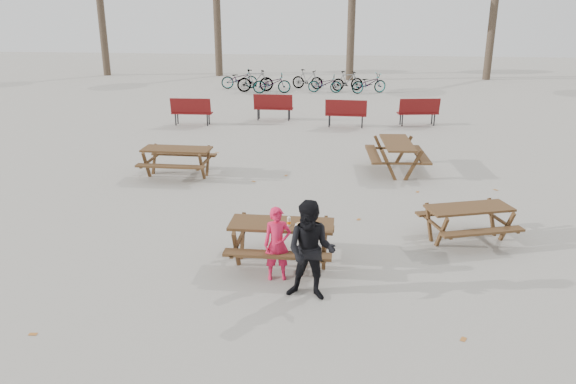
# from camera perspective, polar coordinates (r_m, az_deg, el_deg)

# --- Properties ---
(ground) EXTENTS (80.00, 80.00, 0.00)m
(ground) POSITION_cam_1_polar(r_m,az_deg,el_deg) (10.03, -0.64, -7.26)
(ground) COLOR gray
(ground) RESTS_ON ground
(main_picnic_table) EXTENTS (1.80, 1.45, 0.78)m
(main_picnic_table) POSITION_cam_1_polar(r_m,az_deg,el_deg) (9.79, -0.65, -4.18)
(main_picnic_table) COLOR #3D2716
(main_picnic_table) RESTS_ON ground
(food_tray) EXTENTS (0.18, 0.11, 0.03)m
(food_tray) POSITION_cam_1_polar(r_m,az_deg,el_deg) (9.55, 1.25, -3.46)
(food_tray) COLOR white
(food_tray) RESTS_ON main_picnic_table
(bread_roll) EXTENTS (0.14, 0.06, 0.05)m
(bread_roll) POSITION_cam_1_polar(r_m,az_deg,el_deg) (9.53, 1.25, -3.23)
(bread_roll) COLOR tan
(bread_roll) RESTS_ON food_tray
(soda_bottle) EXTENTS (0.07, 0.07, 0.17)m
(soda_bottle) POSITION_cam_1_polar(r_m,az_deg,el_deg) (9.57, 0.09, -3.04)
(soda_bottle) COLOR silver
(soda_bottle) RESTS_ON main_picnic_table
(child) EXTENTS (0.51, 0.39, 1.26)m
(child) POSITION_cam_1_polar(r_m,az_deg,el_deg) (9.26, -1.09, -5.29)
(child) COLOR #DD1B45
(child) RESTS_ON ground
(adult) EXTENTS (0.85, 0.70, 1.60)m
(adult) POSITION_cam_1_polar(r_m,az_deg,el_deg) (8.61, 2.34, -5.99)
(adult) COLOR black
(adult) RESTS_ON ground
(picnic_table_east) EXTENTS (1.94, 1.74, 0.69)m
(picnic_table_east) POSITION_cam_1_polar(r_m,az_deg,el_deg) (11.35, 17.77, -3.10)
(picnic_table_east) COLOR #3D2716
(picnic_table_east) RESTS_ON ground
(picnic_table_north) EXTENTS (1.80, 1.45, 0.76)m
(picnic_table_north) POSITION_cam_1_polar(r_m,az_deg,el_deg) (15.06, -11.16, 2.97)
(picnic_table_north) COLOR #3D2716
(picnic_table_north) RESTS_ON ground
(picnic_table_far) EXTENTS (1.68, 2.02, 0.82)m
(picnic_table_far) POSITION_cam_1_polar(r_m,az_deg,el_deg) (15.49, 10.97, 3.54)
(picnic_table_far) COLOR #3D2716
(picnic_table_far) RESTS_ON ground
(park_bench_row) EXTENTS (9.94, 1.75, 1.03)m
(park_bench_row) POSITION_cam_1_polar(r_m,az_deg,el_deg) (21.19, 1.92, 8.27)
(park_bench_row) COLOR maroon
(park_bench_row) RESTS_ON ground
(bicycle_row) EXTENTS (8.73, 2.54, 1.12)m
(bicycle_row) POSITION_cam_1_polar(r_m,az_deg,el_deg) (29.14, 1.00, 11.17)
(bicycle_row) COLOR black
(bicycle_row) RESTS_ON ground
(fallen_leaves) EXTENTS (11.00, 11.00, 0.01)m
(fallen_leaves) POSITION_cam_1_polar(r_m,az_deg,el_deg) (12.28, 3.10, -2.23)
(fallen_leaves) COLOR #AB6529
(fallen_leaves) RESTS_ON ground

